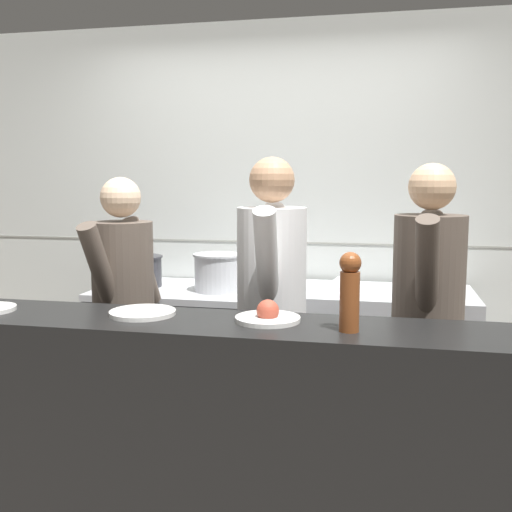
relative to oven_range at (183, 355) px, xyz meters
The scene contains 13 objects.
wall_back_tiled 1.09m from the oven_range, 37.11° to the left, with size 8.00×0.06×2.60m.
oven_range is the anchor object (origin of this frame).
prep_counter 1.17m from the oven_range, ahead, with size 1.24×0.65×0.91m.
pass_counter 1.47m from the oven_range, 64.27° to the right, with size 2.88×0.45×1.01m.
stock_pot 0.61m from the oven_range, behind, with size 0.28×0.28×0.20m.
sauce_pot 0.62m from the oven_range, 11.93° to the right, with size 0.31×0.31×0.23m.
mixing_bowl_steel 1.16m from the oven_range, ahead, with size 0.27×0.27×0.11m.
plated_dish_appetiser 1.42m from the oven_range, 77.96° to the right, with size 0.28×0.28×0.02m.
plated_dish_dessert 1.62m from the oven_range, 57.64° to the right, with size 0.26×0.26×0.09m.
pepper_mill 1.92m from the oven_range, 50.34° to the right, with size 0.08×0.08×0.30m.
chef_head_cook 0.82m from the oven_range, 96.74° to the right, with size 0.37×0.70×1.58m.
chef_sous 1.12m from the oven_range, 44.61° to the right, with size 0.37×0.74×1.68m.
chef_line 1.69m from the oven_range, 25.05° to the right, with size 0.37×0.72×1.65m.
Camera 1 is at (0.72, -2.46, 1.58)m, focal length 42.00 mm.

